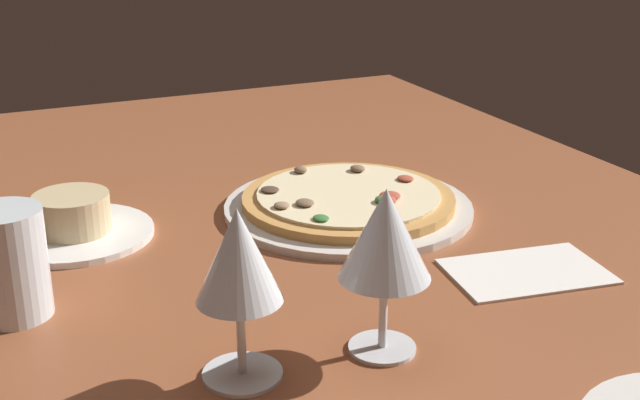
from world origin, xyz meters
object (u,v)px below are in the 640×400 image
object	(u,v)px
ramekin_on_saucer	(73,222)
wine_glass_far	(385,238)
pizza_main	(348,203)
water_glass	(9,271)
wine_glass_near	(238,262)
paper_menu	(527,271)

from	to	relation	value
ramekin_on_saucer	wine_glass_far	world-z (taller)	wine_glass_far
pizza_main	water_glass	bearing A→B (deg)	105.33
ramekin_on_saucer	water_glass	world-z (taller)	water_glass
ramekin_on_saucer	wine_glass_near	world-z (taller)	wine_glass_near
ramekin_on_saucer	wine_glass_far	bearing A→B (deg)	-151.39
ramekin_on_saucer	paper_menu	world-z (taller)	ramekin_on_saucer
ramekin_on_saucer	water_glass	distance (cm)	19.97
water_glass	wine_glass_far	bearing A→B (deg)	-125.17
ramekin_on_saucer	wine_glass_far	size ratio (longest dim) A/B	1.21
paper_menu	water_glass	bearing A→B (deg)	84.15
ramekin_on_saucer	water_glass	size ratio (longest dim) A/B	1.71
wine_glass_near	water_glass	xyz separation A→B (cm)	(20.00, 16.76, -6.17)
paper_menu	wine_glass_near	bearing A→B (deg)	109.26
wine_glass_near	paper_menu	size ratio (longest dim) A/B	0.91
ramekin_on_saucer	paper_menu	xyz separation A→B (cm)	(-30.87, -43.42, -1.78)
wine_glass_near	paper_menu	bearing A→B (deg)	-79.02
wine_glass_near	wine_glass_far	bearing A→B (deg)	-94.66
wine_glass_near	water_glass	distance (cm)	26.82
water_glass	paper_menu	size ratio (longest dim) A/B	0.65
ramekin_on_saucer	wine_glass_near	distance (cm)	39.61
wine_glass_near	water_glass	world-z (taller)	wine_glass_near
pizza_main	ramekin_on_saucer	xyz separation A→B (cm)	(6.07, 33.82, 0.75)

